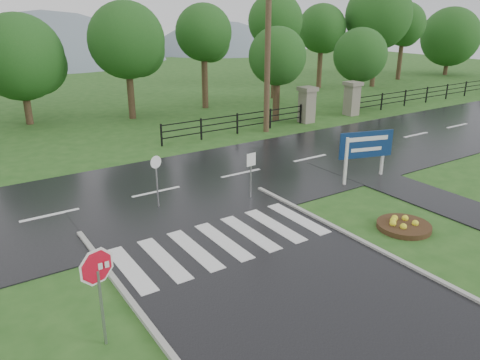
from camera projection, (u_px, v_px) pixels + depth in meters
ground at (339, 329)px, 10.54m from camera, size 120.00×120.00×0.00m
main_road at (156, 193)px, 18.36m from camera, size 90.00×8.00×0.04m
walkway at (423, 196)px, 18.08m from camera, size 2.20×11.00×0.04m
crosswalk at (223, 241)px, 14.43m from camera, size 6.50×2.80×0.02m
pillar_west at (307, 104)px, 29.40m from camera, size 1.00×1.00×2.24m
pillar_east at (352, 98)px, 31.48m from camera, size 1.00×1.00×2.24m
fence_west at (237, 121)px, 26.83m from camera, size 9.58×0.08×1.20m
fence_east at (447, 90)px, 37.21m from camera, size 20.58×0.08×1.20m
hills at (30, 171)px, 68.54m from camera, size 102.00×48.00×48.00m
treeline at (80, 122)px, 29.83m from camera, size 83.20×5.20×10.00m
stop_sign at (98, 275)px, 9.51m from camera, size 1.04×0.32×2.43m
estate_billboard at (366, 147)px, 19.24m from camera, size 2.34×0.76×2.11m
flower_bed at (404, 225)px, 15.33m from camera, size 1.75×1.75×0.35m
reg_sign_small at (251, 166)px, 17.38m from camera, size 0.40×0.06×1.80m
reg_sign_round at (157, 175)px, 16.57m from camera, size 0.45×0.13×1.97m
utility_pole_east at (268, 43)px, 25.85m from camera, size 1.70×0.65×9.86m
entrance_tree_left at (277, 57)px, 28.93m from camera, size 3.59×3.59×5.85m
entrance_tree_right at (360, 55)px, 32.86m from camera, size 3.75×3.75×5.64m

